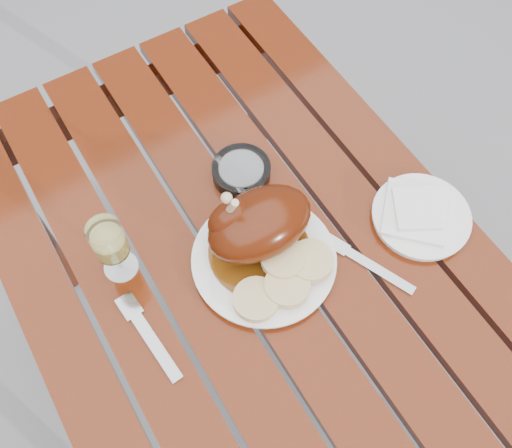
{
  "coord_description": "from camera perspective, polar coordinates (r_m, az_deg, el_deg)",
  "views": [
    {
      "loc": [
        -0.22,
        -0.37,
        1.69
      ],
      "look_at": [
        0.04,
        0.05,
        0.78
      ],
      "focal_mm": 40.0,
      "sensor_mm": 36.0,
      "label": 1
    }
  ],
  "objects": [
    {
      "name": "wine_glass",
      "position": [
        0.99,
        -14.14,
        -2.49
      ],
      "size": [
        0.08,
        0.08,
        0.14
      ],
      "primitive_type": "cylinder",
      "rotation": [
        0.0,
        0.0,
        -0.43
      ],
      "color": "#DDD464",
      "rests_on": "table"
    },
    {
      "name": "dinner_plate",
      "position": [
        1.02,
        0.8,
        -3.61
      ],
      "size": [
        0.34,
        0.34,
        0.02
      ],
      "primitive_type": "cylinder",
      "rotation": [
        0.0,
        0.0,
        -0.37
      ],
      "color": "white",
      "rests_on": "table"
    },
    {
      "name": "fork",
      "position": [
        0.99,
        -10.38,
        -11.36
      ],
      "size": [
        0.03,
        0.17,
        0.01
      ],
      "primitive_type": "cube",
      "rotation": [
        0.0,
        0.0,
        0.08
      ],
      "color": "gray",
      "rests_on": "table"
    },
    {
      "name": "ground",
      "position": [
        1.74,
        -0.23,
        -14.27
      ],
      "size": [
        60.0,
        60.0,
        0.0
      ],
      "primitive_type": "plane",
      "color": "slate",
      "rests_on": "ground"
    },
    {
      "name": "napkin",
      "position": [
        1.1,
        15.62,
        1.19
      ],
      "size": [
        0.17,
        0.17,
        0.01
      ],
      "primitive_type": "cube",
      "rotation": [
        0.0,
        0.0,
        0.78
      ],
      "color": "white",
      "rests_on": "side_plate"
    },
    {
      "name": "roast_duck",
      "position": [
        0.99,
        -0.02,
        -0.03
      ],
      "size": [
        0.2,
        0.18,
        0.14
      ],
      "color": "#5E300A",
      "rests_on": "dinner_plate"
    },
    {
      "name": "knife",
      "position": [
        1.05,
        11.09,
        -3.92
      ],
      "size": [
        0.09,
        0.18,
        0.01
      ],
      "primitive_type": "cube",
      "rotation": [
        0.0,
        0.0,
        0.4
      ],
      "color": "gray",
      "rests_on": "table"
    },
    {
      "name": "table",
      "position": [
        1.38,
        -0.29,
        -10.4
      ],
      "size": [
        0.8,
        1.2,
        0.75
      ],
      "primitive_type": "cube",
      "color": "maroon",
      "rests_on": "ground"
    },
    {
      "name": "ashtray",
      "position": [
        1.11,
        -1.48,
        5.3
      ],
      "size": [
        0.14,
        0.14,
        0.03
      ],
      "primitive_type": "cylinder",
      "rotation": [
        0.0,
        0.0,
        -0.31
      ],
      "color": "#B2B7BC",
      "rests_on": "table"
    },
    {
      "name": "bread_dumplings",
      "position": [
        0.99,
        2.86,
        -5.21
      ],
      "size": [
        0.2,
        0.12,
        0.03
      ],
      "color": "#DDC886",
      "rests_on": "dinner_plate"
    },
    {
      "name": "side_plate",
      "position": [
        1.11,
        16.17,
        0.71
      ],
      "size": [
        0.22,
        0.22,
        0.01
      ],
      "primitive_type": "cylinder",
      "rotation": [
        0.0,
        0.0,
        0.19
      ],
      "color": "white",
      "rests_on": "table"
    }
  ]
}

